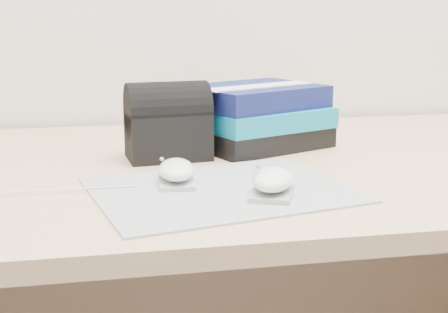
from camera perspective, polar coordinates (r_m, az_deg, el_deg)
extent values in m
cube|color=tan|center=(1.12, 1.52, -1.15)|extent=(1.60, 0.80, 0.03)
cube|color=tan|center=(1.59, -1.56, -10.56)|extent=(1.52, 0.03, 0.35)
cube|color=gray|center=(0.93, -0.25, -3.09)|extent=(0.42, 0.36, 0.00)
cube|color=#AEAEB1|center=(0.96, -4.35, -2.23)|extent=(0.06, 0.10, 0.01)
ellipsoid|color=white|center=(0.96, -4.37, -1.19)|extent=(0.06, 0.10, 0.03)
ellipsoid|color=#9A9A9D|center=(0.95, -5.70, -0.22)|extent=(0.01, 0.01, 0.01)
cube|color=#A3A3A6|center=(0.91, 4.47, -3.20)|extent=(0.09, 0.12, 0.01)
ellipsoid|color=white|center=(0.90, 4.49, -2.03)|extent=(0.09, 0.12, 0.03)
ellipsoid|color=gray|center=(0.89, 3.15, -0.95)|extent=(0.01, 0.01, 0.01)
cylinder|color=white|center=(0.95, -14.17, -2.95)|extent=(0.21, 0.00, 0.00)
cube|color=black|center=(1.24, 3.01, 1.90)|extent=(0.30, 0.28, 0.04)
cube|color=#0F80A6|center=(1.23, 3.30, 3.66)|extent=(0.29, 0.26, 0.04)
cube|color=#111951|center=(1.23, 2.88, 5.54)|extent=(0.30, 0.27, 0.04)
cube|color=white|center=(1.20, 3.16, 6.43)|extent=(0.24, 0.15, 0.00)
cube|color=black|center=(1.13, -5.14, 1.91)|extent=(0.15, 0.11, 0.08)
cylinder|color=black|center=(1.12, -5.19, 4.31)|extent=(0.15, 0.11, 0.10)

